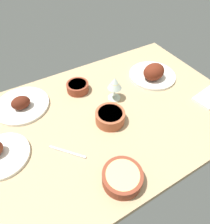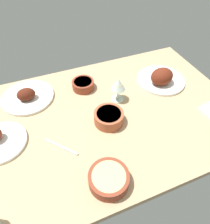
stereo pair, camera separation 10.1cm
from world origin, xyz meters
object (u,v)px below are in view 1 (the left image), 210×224
plate_near_viewer (22,105)px  fork_loose (67,152)px  bowl_onions (110,117)px  bowl_potatoes (122,177)px  bowl_sauce (78,87)px  wine_glass (115,84)px  plate_far_side (153,74)px  folded_napkin (210,97)px

plate_near_viewer → fork_loose: (-9.76, 37.82, -1.44)cm
fork_loose → bowl_onions: bearing=-117.8°
bowl_potatoes → fork_loose: 26.60cm
plate_near_viewer → bowl_sauce: size_ratio=2.27×
wine_glass → plate_far_side: bearing=-173.5°
plate_near_viewer → bowl_onions: plate_near_viewer is taller
plate_near_viewer → folded_napkin: bearing=154.0°
bowl_onions → fork_loose: bearing=13.4°
wine_glass → fork_loose: bearing=28.0°
bowl_onions → folded_napkin: size_ratio=0.76×
bowl_onions → fork_loose: 26.39cm
bowl_potatoes → folded_napkin: bearing=-167.3°
bowl_onions → plate_near_viewer: bearing=-42.0°
bowl_potatoes → plate_far_side: bearing=-139.0°
bowl_sauce → fork_loose: bearing=58.6°
plate_near_viewer → bowl_onions: 47.47cm
plate_near_viewer → bowl_sauce: 31.37cm
folded_napkin → fork_loose: size_ratio=1.08×
fork_loose → bowl_potatoes: bearing=169.6°
bowl_onions → wine_glass: (-10.63, -13.15, 6.61)cm
wine_glass → folded_napkin: bearing=150.3°
folded_napkin → bowl_sauce: bearing=-34.8°
wine_glass → bowl_sauce: bearing=-47.3°
plate_far_side → fork_loose: 69.56cm
bowl_sauce → fork_loose: size_ratio=0.72×
folded_napkin → fork_loose: 82.75cm
fork_loose → wine_glass: bearing=-103.2°
bowl_potatoes → bowl_sauce: size_ratio=1.26×
bowl_sauce → wine_glass: (-14.66, 15.92, 7.19)cm
plate_near_viewer → plate_far_side: (-75.48, 15.24, 1.74)cm
bowl_onions → folded_napkin: bearing=166.9°
plate_near_viewer → wine_glass: size_ratio=2.03×
bowl_onions → wine_glass: size_ratio=1.03×
bowl_potatoes → bowl_sauce: (-7.92, -57.88, -0.36)cm
wine_glass → fork_loose: 42.04cm
plate_far_side → plate_near_viewer: bearing=-11.4°
bowl_sauce → fork_loose: (21.48, 35.15, -2.34)cm
bowl_potatoes → folded_napkin: size_ratio=0.83×
plate_near_viewer → folded_napkin: plate_near_viewer is taller
bowl_sauce → folded_napkin: bearing=145.2°
folded_napkin → plate_far_side: bearing=-60.7°
plate_far_side → wine_glass: wine_glass is taller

